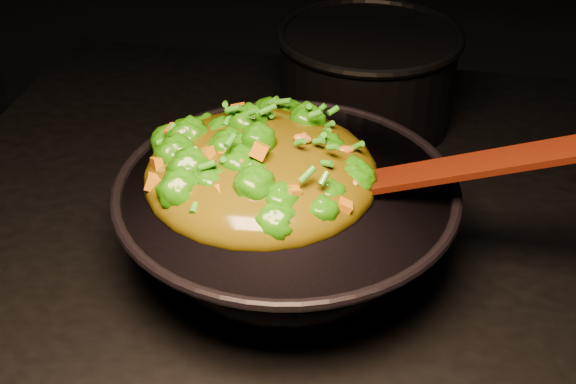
# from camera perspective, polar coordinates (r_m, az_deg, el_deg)

# --- Properties ---
(wok) EXTENTS (0.40, 0.40, 0.10)m
(wok) POSITION_cam_1_polar(r_m,az_deg,el_deg) (0.80, -0.13, -2.47)
(wok) COLOR black
(wok) RESTS_ON stovetop
(stir_fry) EXTENTS (0.30, 0.30, 0.09)m
(stir_fry) POSITION_cam_1_polar(r_m,az_deg,el_deg) (0.76, -2.18, 3.92)
(stir_fry) COLOR #247308
(stir_fry) RESTS_ON wok
(spatula) EXTENTS (0.25, 0.07, 0.11)m
(spatula) POSITION_cam_1_polar(r_m,az_deg,el_deg) (0.74, 13.26, 1.86)
(spatula) COLOR black
(spatula) RESTS_ON wok
(back_pot) EXTENTS (0.28, 0.28, 0.14)m
(back_pot) POSITION_cam_1_polar(r_m,az_deg,el_deg) (1.06, 6.25, 9.07)
(back_pot) COLOR black
(back_pot) RESTS_ON stovetop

